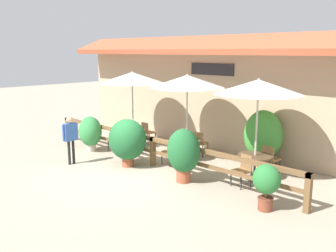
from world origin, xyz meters
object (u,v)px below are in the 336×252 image
object	(u,v)px
pedestrian	(70,134)
dining_table_near	(133,133)
chair_near_streetside	(117,138)
chair_middle_streetside	(172,150)
chair_far_streetside	(243,169)
potted_plant_broad_leaf	(127,140)
patio_umbrella_near	(132,78)
dining_table_middle	(187,144)
potted_plant_small_flowering	(184,152)
potted_plant_tall_tropical	(266,182)
dining_table_far	(255,160)
chair_middle_wallside	(200,142)
chair_near_wallside	(147,131)
potted_plant_corner_fern	(90,132)
patio_umbrella_far	(258,87)
chair_far_wallside	(270,158)
potted_plant_entrance_palm	(263,136)
patio_umbrella_middle	(187,81)

from	to	relation	value
pedestrian	dining_table_near	bearing A→B (deg)	-174.02
chair_near_streetside	chair_middle_streetside	distance (m)	2.60
chair_far_streetside	potted_plant_broad_leaf	size ratio (longest dim) A/B	0.56
patio_umbrella_near	potted_plant_broad_leaf	xyz separation A→B (m)	(1.74, -1.72, -1.80)
dining_table_middle	potted_plant_small_flowering	xyz separation A→B (m)	(1.40, -1.72, 0.30)
potted_plant_tall_tropical	potted_plant_small_flowering	bearing A→B (deg)	177.82
chair_near_streetside	dining_table_far	world-z (taller)	chair_near_streetside
dining_table_near	chair_far_streetside	distance (m)	5.43
chair_near_streetside	chair_middle_wallside	size ratio (longest dim) A/B	1.00
chair_near_streetside	dining_table_far	distance (m)	5.37
chair_far_streetside	chair_near_wallside	bearing A→B (deg)	175.34
potted_plant_corner_fern	potted_plant_small_flowering	world-z (taller)	potted_plant_small_flowering
chair_middle_streetside	chair_far_streetside	distance (m)	2.80
patio_umbrella_far	potted_plant_small_flowering	distance (m)	2.76
patio_umbrella_near	patio_umbrella_far	world-z (taller)	same
chair_near_streetside	dining_table_near	bearing A→B (deg)	83.80
chair_far_wallside	potted_plant_entrance_palm	xyz separation A→B (m)	(-0.58, 0.54, 0.49)
dining_table_far	potted_plant_corner_fern	xyz separation A→B (m)	(-5.98, -1.56, 0.16)
potted_plant_small_flowering	chair_near_streetside	bearing A→B (deg)	169.21
dining_table_near	patio_umbrella_far	bearing A→B (deg)	0.82
potted_plant_small_flowering	chair_near_wallside	bearing A→B (deg)	149.85
dining_table_near	potted_plant_corner_fern	world-z (taller)	potted_plant_corner_fern
potted_plant_entrance_palm	patio_umbrella_middle	bearing A→B (deg)	-151.04
patio_umbrella_far	potted_plant_broad_leaf	distance (m)	4.38
patio_umbrella_middle	potted_plant_corner_fern	world-z (taller)	patio_umbrella_middle
dining_table_far	patio_umbrella_far	bearing A→B (deg)	180.00
chair_far_streetside	potted_plant_entrance_palm	xyz separation A→B (m)	(-0.60, 2.04, 0.49)
chair_middle_streetside	potted_plant_tall_tropical	distance (m)	4.22
potted_plant_corner_fern	pedestrian	world-z (taller)	pedestrian
patio_umbrella_middle	chair_far_wallside	distance (m)	3.59
patio_umbrella_near	potted_plant_entrance_palm	size ratio (longest dim) A/B	1.60
chair_middle_streetside	pedestrian	distance (m)	3.33
dining_table_near	dining_table_far	size ratio (longest dim) A/B	1.00
chair_far_wallside	potted_plant_broad_leaf	distance (m)	4.45
chair_far_streetside	chair_far_wallside	distance (m)	1.50
chair_far_wallside	patio_umbrella_far	bearing A→B (deg)	90.02
chair_middle_wallside	dining_table_far	xyz separation A→B (m)	(2.73, -0.81, 0.08)
chair_near_streetside	potted_plant_broad_leaf	xyz separation A→B (m)	(1.74, -0.91, 0.38)
chair_far_streetside	potted_plant_broad_leaf	bearing A→B (deg)	-153.58
chair_middle_streetside	patio_umbrella_far	bearing A→B (deg)	15.01
patio_umbrella_near	dining_table_near	distance (m)	2.10
chair_near_wallside	chair_far_wallside	xyz separation A→B (m)	(5.44, 0.02, 0.00)
chair_near_wallside	patio_umbrella_middle	xyz separation A→B (m)	(2.67, -0.65, 2.18)
chair_far_streetside	potted_plant_broad_leaf	world-z (taller)	potted_plant_broad_leaf
chair_near_streetside	patio_umbrella_middle	size ratio (longest dim) A/B	0.30
pedestrian	chair_middle_wallside	bearing A→B (deg)	149.26
chair_far_streetside	potted_plant_entrance_palm	size ratio (longest dim) A/B	0.47
potted_plant_corner_fern	patio_umbrella_middle	bearing A→B (deg)	26.62
patio_umbrella_middle	potted_plant_small_flowering	size ratio (longest dim) A/B	1.90
potted_plant_entrance_palm	potted_plant_broad_leaf	bearing A→B (deg)	-134.69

